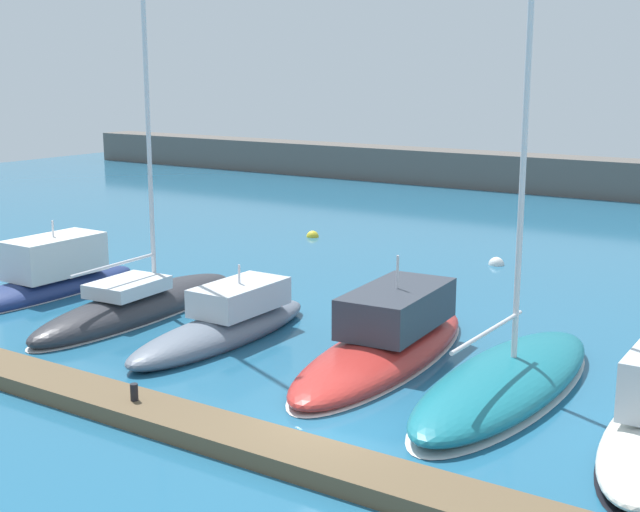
{
  "coord_description": "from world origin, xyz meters",
  "views": [
    {
      "loc": [
        10.61,
        -16.6,
        8.64
      ],
      "look_at": [
        -4.6,
        6.17,
        2.75
      ],
      "focal_mm": 48.94,
      "sensor_mm": 36.0,
      "label": 1
    }
  ],
  "objects": [
    {
      "name": "motorboat_red_fourth",
      "position": [
        -1.77,
        5.62,
        0.55
      ],
      "size": [
        3.72,
        10.45,
        3.41
      ],
      "rotation": [
        0.0,
        0.0,
        1.65
      ],
      "color": "#B72D28",
      "rests_on": "ground_plane"
    },
    {
      "name": "motorboat_slate_third",
      "position": [
        -7.11,
        4.44,
        0.52
      ],
      "size": [
        2.26,
        8.41,
        2.58
      ],
      "rotation": [
        0.0,
        0.0,
        1.58
      ],
      "color": "slate",
      "rests_on": "ground_plane"
    },
    {
      "name": "sailboat_charcoal_second",
      "position": [
        -11.59,
        4.91,
        0.42
      ],
      "size": [
        3.23,
        10.49,
        19.66
      ],
      "rotation": [
        0.0,
        0.0,
        1.64
      ],
      "color": "#2D2D33",
      "rests_on": "ground_plane"
    },
    {
      "name": "motorboat_navy_nearest",
      "position": [
        -16.77,
        4.9,
        0.6
      ],
      "size": [
        2.5,
        9.67,
        3.14
      ],
      "rotation": [
        0.0,
        0.0,
        1.57
      ],
      "color": "navy",
      "rests_on": "ground_plane"
    },
    {
      "name": "sailboat_teal_fifth",
      "position": [
        2.37,
        4.86,
        0.41
      ],
      "size": [
        3.03,
        10.05,
        17.41
      ],
      "rotation": [
        0.0,
        0.0,
        1.56
      ],
      "color": "#19707F",
      "rests_on": "ground_plane"
    },
    {
      "name": "mooring_buoy_white",
      "position": [
        -4.06,
        19.68,
        0.0
      ],
      "size": [
        0.71,
        0.71,
        0.71
      ],
      "primitive_type": "sphere",
      "color": "white",
      "rests_on": "ground_plane"
    },
    {
      "name": "dock_pier",
      "position": [
        0.0,
        -1.92,
        0.21
      ],
      "size": [
        37.07,
        1.57,
        0.43
      ],
      "primitive_type": "cube",
      "color": "brown",
      "rests_on": "ground_plane"
    },
    {
      "name": "mooring_buoy_yellow",
      "position": [
        -14.71,
        20.6,
        0.0
      ],
      "size": [
        0.65,
        0.65,
        0.65
      ],
      "primitive_type": "sphere",
      "color": "yellow",
      "rests_on": "ground_plane"
    },
    {
      "name": "dock_bollard",
      "position": [
        -4.85,
        -1.92,
        0.65
      ],
      "size": [
        0.2,
        0.2,
        0.44
      ],
      "primitive_type": "cylinder",
      "color": "black",
      "rests_on": "dock_pier"
    },
    {
      "name": "ground_plane",
      "position": [
        0.0,
        0.0,
        0.0
      ],
      "size": [
        120.0,
        120.0,
        0.0
      ],
      "primitive_type": "plane",
      "color": "#236084"
    }
  ]
}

